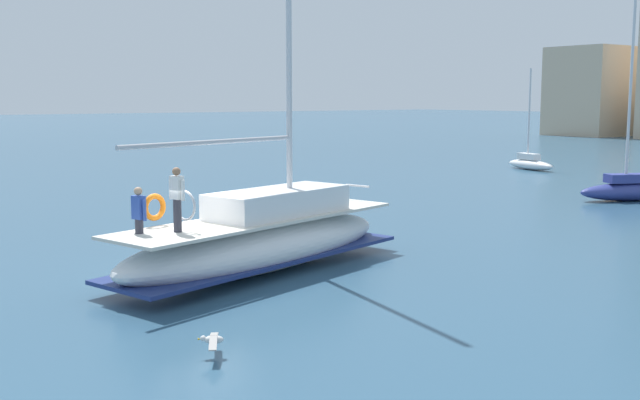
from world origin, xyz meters
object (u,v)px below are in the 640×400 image
seagull (213,339)px  moored_sloop_far (530,162)px  moored_cutter_left (632,188)px  main_sailboat (262,238)px

seagull → moored_sloop_far: bearing=120.5°
moored_sloop_far → moored_cutter_left: 15.09m
moored_sloop_far → moored_cutter_left: bearing=-34.0°
moored_sloop_far → moored_cutter_left: moored_cutter_left is taller
moored_sloop_far → moored_cutter_left: size_ratio=0.72×
moored_cutter_left → seagull: (7.61, -25.67, -0.26)m
main_sailboat → seagull: main_sailboat is taller
moored_sloop_far → seagull: moored_sloop_far is taller
moored_cutter_left → main_sailboat: bearing=-84.2°
main_sailboat → moored_cutter_left: bearing=95.8°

